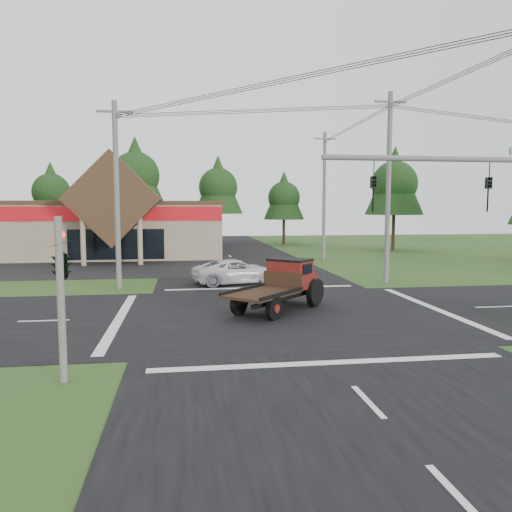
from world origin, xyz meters
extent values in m
plane|color=#274A1A|center=(0.00, 0.00, 0.00)|extent=(120.00, 120.00, 0.00)
cube|color=black|center=(0.00, 0.00, 0.01)|extent=(12.00, 120.00, 0.02)
cube|color=black|center=(0.00, 0.00, 0.01)|extent=(120.00, 12.00, 0.02)
cube|color=black|center=(-14.00, 19.00, 0.01)|extent=(28.00, 14.00, 0.02)
cube|color=gray|center=(-16.00, 30.00, 2.50)|extent=(30.00, 15.00, 5.00)
cube|color=#362216|center=(-16.00, 30.00, 5.05)|extent=(30.40, 15.40, 0.30)
cube|color=#A70C13|center=(-16.00, 22.45, 4.10)|extent=(30.00, 0.12, 1.20)
cube|color=#362216|center=(-10.00, 21.50, 5.30)|extent=(7.78, 4.00, 7.78)
cylinder|color=gray|center=(-12.20, 19.80, 2.00)|extent=(0.40, 0.40, 4.00)
cylinder|color=gray|center=(-7.80, 19.80, 2.00)|extent=(0.40, 0.40, 4.00)
cube|color=black|center=(-10.00, 22.48, 1.50)|extent=(8.00, 0.08, 2.60)
cylinder|color=#595651|center=(3.50, -7.50, 6.00)|extent=(8.00, 0.16, 0.16)
imported|color=black|center=(4.50, -7.50, 5.00)|extent=(0.16, 0.20, 1.00)
imported|color=black|center=(1.00, -7.50, 5.00)|extent=(0.16, 0.20, 1.00)
cylinder|color=#595651|center=(-7.50, -7.50, 2.20)|extent=(0.20, 0.20, 4.40)
imported|color=black|center=(-7.50, -7.30, 3.70)|extent=(0.53, 2.48, 1.00)
sphere|color=#FF0C0C|center=(-7.50, -7.15, 3.90)|extent=(0.18, 0.18, 0.18)
cylinder|color=#595651|center=(-8.00, 8.00, 5.25)|extent=(0.30, 0.30, 10.50)
cube|color=#595651|center=(-8.00, 8.00, 9.90)|extent=(2.00, 0.12, 0.12)
cylinder|color=#595651|center=(8.00, 8.00, 5.75)|extent=(0.30, 0.30, 11.50)
cube|color=#595651|center=(8.00, 8.00, 10.90)|extent=(2.00, 0.12, 0.12)
cylinder|color=#595651|center=(8.00, 22.00, 5.60)|extent=(0.30, 0.30, 11.20)
cube|color=#595651|center=(8.00, 22.00, 10.60)|extent=(2.00, 0.12, 0.12)
cylinder|color=#332316|center=(-20.00, 42.00, 1.75)|extent=(0.36, 0.36, 3.50)
cone|color=black|center=(-20.00, 42.00, 6.80)|extent=(5.60, 5.60, 6.60)
sphere|color=black|center=(-20.00, 42.00, 6.50)|extent=(4.40, 4.40, 4.40)
cylinder|color=#332316|center=(-10.00, 41.00, 2.27)|extent=(0.36, 0.36, 4.55)
cone|color=black|center=(-10.00, 41.00, 8.84)|extent=(7.28, 7.28, 8.58)
sphere|color=black|center=(-10.00, 41.00, 8.45)|extent=(5.72, 5.72, 5.72)
cylinder|color=#332316|center=(0.00, 42.00, 1.92)|extent=(0.36, 0.36, 3.85)
cone|color=black|center=(0.00, 42.00, 7.48)|extent=(6.16, 6.16, 7.26)
sphere|color=black|center=(0.00, 42.00, 7.15)|extent=(4.84, 4.84, 4.84)
cylinder|color=#332316|center=(8.00, 40.00, 1.57)|extent=(0.36, 0.36, 3.15)
cone|color=black|center=(8.00, 40.00, 6.12)|extent=(5.04, 5.04, 5.94)
sphere|color=black|center=(8.00, 40.00, 5.85)|extent=(3.96, 3.96, 3.96)
cylinder|color=#332316|center=(18.00, 30.00, 1.92)|extent=(0.36, 0.36, 3.85)
cone|color=black|center=(18.00, 30.00, 7.48)|extent=(6.16, 6.16, 7.26)
sphere|color=black|center=(18.00, 30.00, 7.15)|extent=(4.84, 4.84, 4.84)
imported|color=silver|center=(-1.17, 8.98, 0.74)|extent=(5.74, 3.73, 1.47)
camera|label=1|loc=(-4.27, -20.98, 4.62)|focal=35.00mm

